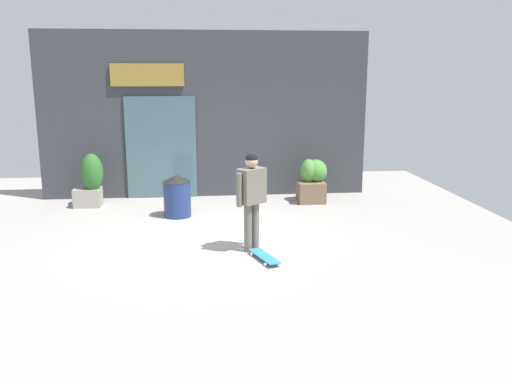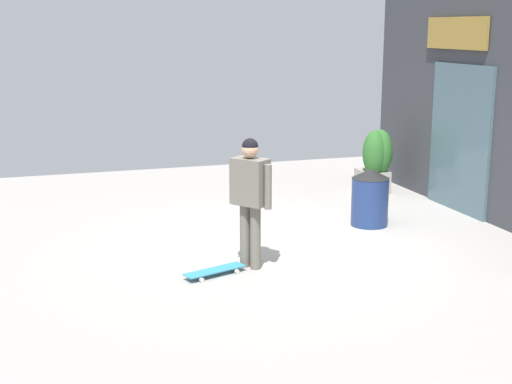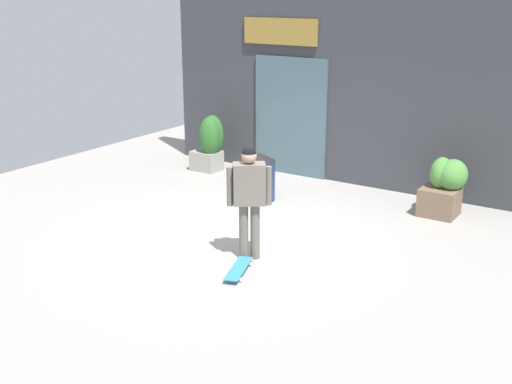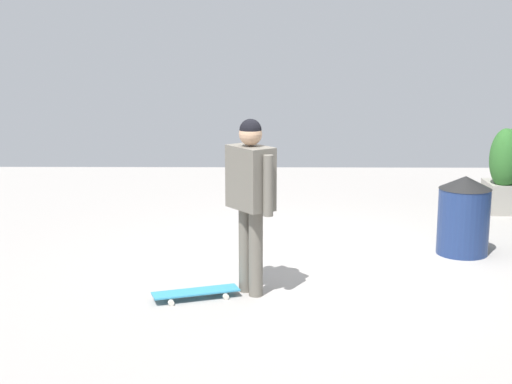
{
  "view_description": "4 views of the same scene",
  "coord_description": "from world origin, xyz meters",
  "px_view_note": "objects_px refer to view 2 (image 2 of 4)",
  "views": [
    {
      "loc": [
        -0.09,
        -9.35,
        2.9
      ],
      "look_at": [
        0.77,
        -0.85,
        0.98
      ],
      "focal_mm": 37.52,
      "sensor_mm": 36.0,
      "label": 1
    },
    {
      "loc": [
        8.82,
        -3.42,
        2.94
      ],
      "look_at": [
        0.77,
        -0.85,
        0.98
      ],
      "focal_mm": 50.09,
      "sensor_mm": 36.0,
      "label": 2
    },
    {
      "loc": [
        5.39,
        -7.91,
        3.67
      ],
      "look_at": [
        0.77,
        -0.85,
        0.98
      ],
      "focal_mm": 45.3,
      "sensor_mm": 36.0,
      "label": 3
    },
    {
      "loc": [
        7.47,
        -0.78,
        2.41
      ],
      "look_at": [
        0.77,
        -0.85,
        0.98
      ],
      "focal_mm": 53.55,
      "sensor_mm": 36.0,
      "label": 4
    }
  ],
  "objects_px": {
    "planter_box_left": "(376,160)",
    "trash_bin": "(370,197)",
    "skateboarder": "(250,190)",
    "skateboard": "(215,271)"
  },
  "relations": [
    {
      "from": "skateboard",
      "to": "skateboarder",
      "type": "bearing_deg",
      "value": 178.45
    },
    {
      "from": "skateboard",
      "to": "planter_box_left",
      "type": "relative_size",
      "value": 0.7
    },
    {
      "from": "skateboard",
      "to": "planter_box_left",
      "type": "distance_m",
      "value": 5.18
    },
    {
      "from": "skateboarder",
      "to": "planter_box_left",
      "type": "bearing_deg",
      "value": -173.04
    },
    {
      "from": "skateboard",
      "to": "trash_bin",
      "type": "relative_size",
      "value": 0.94
    },
    {
      "from": "planter_box_left",
      "to": "skateboard",
      "type": "bearing_deg",
      "value": -48.82
    },
    {
      "from": "skateboarder",
      "to": "skateboard",
      "type": "height_order",
      "value": "skateboarder"
    },
    {
      "from": "skateboard",
      "to": "planter_box_left",
      "type": "bearing_deg",
      "value": -157.75
    },
    {
      "from": "planter_box_left",
      "to": "trash_bin",
      "type": "xyz_separation_m",
      "value": [
        1.92,
        -1.07,
        -0.17
      ]
    },
    {
      "from": "skateboard",
      "to": "trash_bin",
      "type": "distance_m",
      "value": 3.19
    }
  ]
}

